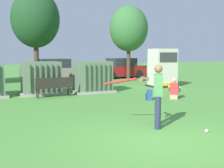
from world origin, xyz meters
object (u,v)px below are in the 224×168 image
transformer_mid_west (41,78)px  sports_ball (207,131)px  batter (156,92)px  seated_spectator (174,90)px  transformer_mid_east (92,77)px  park_bench (54,86)px  generator_enclosure (162,68)px  parked_car_right_of_center (120,69)px  parked_car_left_of_center (52,71)px  backpack (149,95)px

transformer_mid_west → sports_ball: size_ratio=23.33×
batter → seated_spectator: 5.40m
batter → transformer_mid_east: bearing=83.2°
park_bench → sports_ball: park_bench is taller
generator_enclosure → parked_car_right_of_center: 6.83m
transformer_mid_west → parked_car_left_of_center: bearing=72.7°
transformer_mid_east → parked_car_right_of_center: (5.15, 7.41, -0.04)m
transformer_mid_west → park_bench: bearing=-73.3°
sports_ball → backpack: bearing=75.0°
park_bench → sports_ball: (2.22, -7.73, -0.49)m
sports_ball → parked_car_left_of_center: parked_car_left_of_center is taller
transformer_mid_east → generator_enclosure: 4.80m
seated_spectator → backpack: 1.24m
generator_enclosure → parked_car_right_of_center: size_ratio=0.53×
parked_car_right_of_center → park_bench: bearing=-131.4°
generator_enclosure → park_bench: bearing=-167.3°
backpack → parked_car_left_of_center: (-1.97, 10.27, 0.54)m
sports_ball → transformer_mid_east: bearing=89.9°
transformer_mid_east → backpack: bearing=-68.4°
transformer_mid_west → batter: size_ratio=1.21×
transformer_mid_west → seated_spectator: 6.52m
transformer_mid_east → seated_spectator: size_ratio=2.18×
generator_enclosure → backpack: size_ratio=5.23×
parked_car_right_of_center → seated_spectator: bearing=-103.0°
backpack → parked_car_right_of_center: 11.54m
seated_spectator → parked_car_left_of_center: (-3.20, 10.40, 0.38)m
transformer_mid_west → parked_car_right_of_center: same height
transformer_mid_east → parked_car_right_of_center: same height
park_bench → parked_car_left_of_center: 7.93m
generator_enclosure → park_bench: generator_enclosure is taller
transformer_mid_east → generator_enclosure: size_ratio=0.91×
park_bench → seated_spectator: bearing=-28.6°
transformer_mid_east → park_bench: transformer_mid_east is taller
batter → seated_spectator: bearing=48.9°
backpack → sports_ball: bearing=-105.0°
park_bench → parked_car_left_of_center: size_ratio=0.42×
seated_spectator → parked_car_right_of_center: size_ratio=0.22×
transformer_mid_east → generator_enclosure: generator_enclosure is taller
batter → sports_ball: (0.90, -1.04, -0.93)m
transformer_mid_east → seated_spectator: bearing=-54.2°
park_bench → parked_car_left_of_center: parked_car_left_of_center is taller
parked_car_left_of_center → parked_car_right_of_center: bearing=6.2°
backpack → parked_car_left_of_center: 10.47m
transformer_mid_west → sports_ball: 9.38m
transformer_mid_west → parked_car_right_of_center: 10.54m
batter → seated_spectator: size_ratio=1.81×
transformer_mid_east → sports_ball: size_ratio=23.33×
seated_spectator → generator_enclosure: bearing=63.0°
generator_enclosure → sports_ball: 10.51m
transformer_mid_west → park_bench: (0.37, -1.25, -0.25)m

